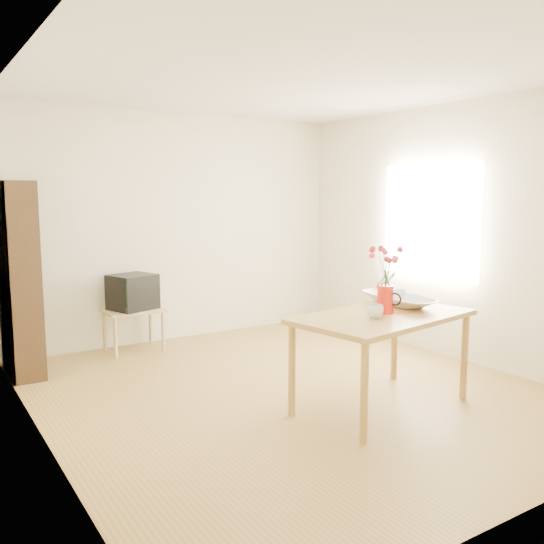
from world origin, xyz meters
TOP-DOWN VIEW (x-y plane):
  - room at (0.03, 0.00)m, footprint 4.50×4.50m
  - table at (0.40, -0.69)m, footprint 1.54×1.04m
  - tv_stand at (-0.70, 1.97)m, footprint 0.60×0.45m
  - bookshelf at (-1.85, 1.75)m, footprint 0.28×0.70m
  - pitcher at (0.45, -0.66)m, footprint 0.15×0.20m
  - flowers at (0.45, -0.66)m, footprint 0.25×0.25m
  - mug at (0.25, -0.76)m, footprint 0.18×0.18m
  - bowl at (0.78, -0.47)m, footprint 0.55×0.55m
  - teacup_a at (0.74, -0.47)m, footprint 0.10×0.10m
  - teacup_b at (0.83, -0.45)m, footprint 0.10×0.10m
  - television at (-0.70, 1.98)m, footprint 0.53×0.51m

SIDE VIEW (x-z plane):
  - tv_stand at x=-0.70m, z-range 0.16..0.62m
  - television at x=-0.70m, z-range 0.46..0.84m
  - table at x=0.40m, z-range 0.29..1.04m
  - mug at x=0.25m, z-range 0.75..0.85m
  - bookshelf at x=-1.85m, z-range -0.06..1.74m
  - pitcher at x=0.45m, z-range 0.74..0.96m
  - teacup_b at x=0.83m, z-range 0.91..0.98m
  - teacup_a at x=0.74m, z-range 0.91..0.98m
  - bowl at x=0.78m, z-range 0.75..1.23m
  - flowers at x=0.45m, z-range 0.96..1.32m
  - room at x=0.03m, z-range -0.95..3.55m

